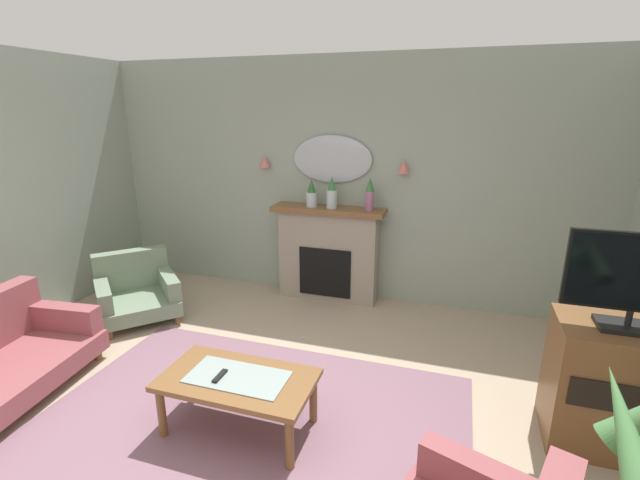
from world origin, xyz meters
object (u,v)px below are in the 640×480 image
(armchair_beside_couch, at_px, (136,290))
(tv_flatscreen, at_px, (638,279))
(mantel_vase_left, at_px, (332,194))
(wall_sconce_left, at_px, (265,161))
(wall_sconce_right, at_px, (404,167))
(tv_remote, at_px, (220,376))
(mantel_vase_centre, at_px, (370,194))
(tv_cabinet, at_px, (613,386))
(mantel_vase_right, at_px, (312,195))
(potted_plant_small_fern, at_px, (145,270))
(fireplace, at_px, (328,254))
(coffee_table, at_px, (238,384))
(wall_mirror, at_px, (332,159))

(armchair_beside_couch, distance_m, tv_flatscreen, 4.67)
(mantel_vase_left, distance_m, wall_sconce_left, 0.97)
(wall_sconce_left, relative_size, tv_flatscreen, 0.17)
(armchair_beside_couch, bearing_deg, wall_sconce_right, 24.05)
(tv_remote, distance_m, tv_flatscreen, 2.84)
(mantel_vase_centre, bearing_deg, wall_sconce_left, 174.92)
(wall_sconce_right, bearing_deg, tv_cabinet, -47.43)
(mantel_vase_left, bearing_deg, wall_sconce_right, 8.53)
(mantel_vase_right, distance_m, potted_plant_small_fern, 2.39)
(fireplace, height_order, wall_sconce_left, wall_sconce_left)
(wall_sconce_left, height_order, tv_remote, wall_sconce_left)
(wall_sconce_right, distance_m, tv_cabinet, 2.85)
(mantel_vase_left, height_order, tv_cabinet, mantel_vase_left)
(tv_flatscreen, bearing_deg, wall_sconce_right, 132.25)
(tv_remote, xyz_separation_m, armchair_beside_couch, (-1.89, 1.38, -0.15))
(mantel_vase_right, distance_m, wall_sconce_left, 0.75)
(mantel_vase_left, relative_size, wall_sconce_right, 2.67)
(tv_cabinet, distance_m, tv_flatscreen, 0.80)
(mantel_vase_centre, bearing_deg, coffee_table, -99.78)
(coffee_table, bearing_deg, tv_remote, -159.15)
(wall_sconce_right, bearing_deg, coffee_table, -106.70)
(mantel_vase_centre, bearing_deg, tv_remote, -102.16)
(wall_mirror, bearing_deg, wall_sconce_left, -176.63)
(mantel_vase_centre, height_order, wall_sconce_right, wall_sconce_right)
(mantel_vase_left, distance_m, armchair_beside_couch, 2.49)
(wall_sconce_left, distance_m, wall_sconce_right, 1.70)
(fireplace, height_order, tv_cabinet, fireplace)
(wall_sconce_right, bearing_deg, potted_plant_small_fern, -168.90)
(tv_flatscreen, height_order, potted_plant_small_fern, tv_flatscreen)
(armchair_beside_couch, bearing_deg, potted_plant_small_fern, 121.75)
(wall_sconce_right, xyz_separation_m, tv_cabinet, (1.74, -1.90, -1.21))
(mantel_vase_right, bearing_deg, wall_sconce_left, 169.54)
(wall_mirror, xyz_separation_m, potted_plant_small_fern, (-2.31, -0.67, -1.41))
(mantel_vase_left, height_order, armchair_beside_couch, mantel_vase_left)
(wall_sconce_left, bearing_deg, wall_mirror, 3.37)
(mantel_vase_centre, relative_size, tv_remote, 2.40)
(wall_mirror, bearing_deg, tv_remote, -90.84)
(tv_cabinet, bearing_deg, wall_sconce_right, 132.57)
(wall_sconce_left, relative_size, potted_plant_small_fern, 0.21)
(mantel_vase_right, relative_size, potted_plant_small_fern, 0.50)
(mantel_vase_right, relative_size, tv_flatscreen, 0.40)
(tv_flatscreen, bearing_deg, wall_mirror, 142.80)
(mantel_vase_centre, xyz_separation_m, coffee_table, (-0.42, -2.46, -0.97))
(mantel_vase_right, distance_m, tv_flatscreen, 3.32)
(armchair_beside_couch, bearing_deg, tv_cabinet, -8.29)
(mantel_vase_left, xyz_separation_m, coffee_table, (0.03, -2.46, -0.94))
(wall_sconce_left, distance_m, coffee_table, 3.02)
(mantel_vase_right, bearing_deg, mantel_vase_left, 0.00)
(wall_sconce_left, relative_size, coffee_table, 0.13)
(tv_remote, xyz_separation_m, tv_flatscreen, (2.63, 0.70, 0.79))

